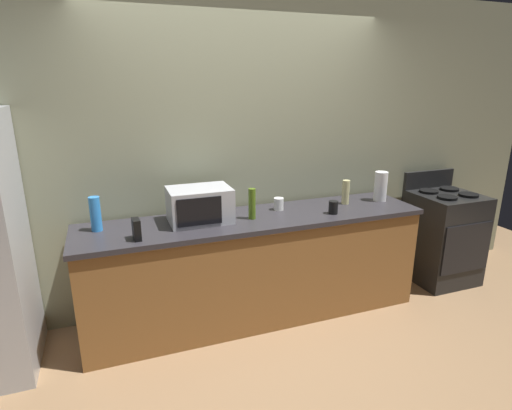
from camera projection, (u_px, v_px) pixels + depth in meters
The scene contains 12 objects.
ground_plane at pixel (274, 340), 3.27m from camera, with size 8.00×8.00×0.00m, color #93704C.
back_wall at pixel (240, 154), 3.61m from camera, with size 6.40×0.10×2.70m, color gray.
counter_run at pixel (256, 267), 3.50m from camera, with size 2.84×0.64×0.90m.
stove_range at pixel (442, 236), 4.16m from camera, with size 0.60×0.61×1.08m.
microwave at pixel (200, 205), 3.22m from camera, with size 0.48×0.35×0.27m.
paper_towel_roll at pixel (381, 186), 3.78m from camera, with size 0.12×0.12×0.27m, color white.
cordless_phone at pixel (136, 229), 2.87m from camera, with size 0.05×0.11×0.15m, color black.
bottle_olive_oil at pixel (252, 204), 3.29m from camera, with size 0.06×0.06×0.25m, color #4C6B19.
bottle_spray_cleaner at pixel (95, 214), 3.02m from camera, with size 0.08×0.08×0.26m, color #338CE5.
bottle_vinegar at pixel (346, 192), 3.69m from camera, with size 0.07×0.07×0.22m, color beige.
mug_black at pixel (333, 207), 3.43m from camera, with size 0.08×0.08×0.11m, color black.
mug_white at pixel (279, 204), 3.54m from camera, with size 0.08×0.08×0.10m, color white.
Camera 1 is at (-1.11, -2.60, 1.97)m, focal length 29.06 mm.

